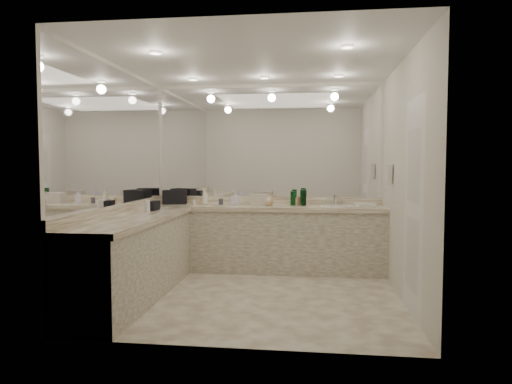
# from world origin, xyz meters

# --- Properties ---
(floor) EXTENTS (3.20, 3.20, 0.00)m
(floor) POSITION_xyz_m (0.00, 0.00, 0.00)
(floor) COLOR beige
(floor) RESTS_ON ground
(ceiling) EXTENTS (3.20, 3.20, 0.00)m
(ceiling) POSITION_xyz_m (0.00, 0.00, 2.60)
(ceiling) COLOR white
(ceiling) RESTS_ON floor
(wall_back) EXTENTS (3.20, 0.02, 2.60)m
(wall_back) POSITION_xyz_m (0.00, 1.50, 1.30)
(wall_back) COLOR silver
(wall_back) RESTS_ON floor
(wall_left) EXTENTS (0.02, 3.00, 2.60)m
(wall_left) POSITION_xyz_m (-1.60, 0.00, 1.30)
(wall_left) COLOR silver
(wall_left) RESTS_ON floor
(wall_right) EXTENTS (0.02, 3.00, 2.60)m
(wall_right) POSITION_xyz_m (1.60, 0.00, 1.30)
(wall_right) COLOR silver
(wall_right) RESTS_ON floor
(vanity_back_base) EXTENTS (3.20, 0.60, 0.84)m
(vanity_back_base) POSITION_xyz_m (0.00, 1.20, 0.42)
(vanity_back_base) COLOR beige
(vanity_back_base) RESTS_ON floor
(vanity_back_top) EXTENTS (3.20, 0.64, 0.06)m
(vanity_back_top) POSITION_xyz_m (0.00, 1.19, 0.87)
(vanity_back_top) COLOR white
(vanity_back_top) RESTS_ON vanity_back_base
(vanity_left_base) EXTENTS (0.60, 2.40, 0.84)m
(vanity_left_base) POSITION_xyz_m (-1.30, -0.30, 0.42)
(vanity_left_base) COLOR beige
(vanity_left_base) RESTS_ON floor
(vanity_left_top) EXTENTS (0.64, 2.42, 0.06)m
(vanity_left_top) POSITION_xyz_m (-1.29, -0.30, 0.87)
(vanity_left_top) COLOR white
(vanity_left_top) RESTS_ON vanity_left_base
(backsplash_back) EXTENTS (3.20, 0.04, 0.10)m
(backsplash_back) POSITION_xyz_m (0.00, 1.48, 0.95)
(backsplash_back) COLOR white
(backsplash_back) RESTS_ON vanity_back_top
(backsplash_left) EXTENTS (0.04, 3.00, 0.10)m
(backsplash_left) POSITION_xyz_m (-1.58, 0.00, 0.95)
(backsplash_left) COLOR white
(backsplash_left) RESTS_ON vanity_left_top
(mirror_back) EXTENTS (3.12, 0.01, 1.55)m
(mirror_back) POSITION_xyz_m (0.00, 1.49, 1.77)
(mirror_back) COLOR white
(mirror_back) RESTS_ON wall_back
(mirror_left) EXTENTS (0.01, 2.92, 1.55)m
(mirror_left) POSITION_xyz_m (-1.59, 0.00, 1.77)
(mirror_left) COLOR white
(mirror_left) RESTS_ON wall_left
(sink) EXTENTS (0.44, 0.44, 0.03)m
(sink) POSITION_xyz_m (0.95, 1.20, 0.90)
(sink) COLOR white
(sink) RESTS_ON vanity_back_top
(faucet) EXTENTS (0.24, 0.16, 0.14)m
(faucet) POSITION_xyz_m (0.95, 1.41, 0.97)
(faucet) COLOR silver
(faucet) RESTS_ON vanity_back_top
(wall_phone) EXTENTS (0.06, 0.10, 0.24)m
(wall_phone) POSITION_xyz_m (1.56, 0.70, 1.35)
(wall_phone) COLOR white
(wall_phone) RESTS_ON wall_right
(door) EXTENTS (0.02, 0.82, 2.10)m
(door) POSITION_xyz_m (1.59, -0.50, 1.05)
(door) COLOR white
(door) RESTS_ON wall_right
(black_toiletry_bag) EXTENTS (0.38, 0.28, 0.19)m
(black_toiletry_bag) POSITION_xyz_m (-1.31, 1.27, 1.00)
(black_toiletry_bag) COLOR black
(black_toiletry_bag) RESTS_ON vanity_back_top
(black_bag_spill) EXTENTS (0.11, 0.21, 0.11)m
(black_bag_spill) POSITION_xyz_m (-1.30, 0.35, 0.95)
(black_bag_spill) COLOR black
(black_bag_spill) RESTS_ON vanity_left_top
(cream_cosmetic_case) EXTENTS (0.29, 0.20, 0.16)m
(cream_cosmetic_case) POSITION_xyz_m (-0.09, 1.20, 0.98)
(cream_cosmetic_case) COLOR beige
(cream_cosmetic_case) RESTS_ON vanity_back_top
(hand_towel) EXTENTS (0.27, 0.21, 0.04)m
(hand_towel) POSITION_xyz_m (1.34, 1.19, 0.92)
(hand_towel) COLOR white
(hand_towel) RESTS_ON vanity_back_top
(lotion_left) EXTENTS (0.06, 0.06, 0.15)m
(lotion_left) POSITION_xyz_m (-1.30, 0.14, 0.97)
(lotion_left) COLOR white
(lotion_left) RESTS_ON vanity_left_top
(soap_bottle_a) EXTENTS (0.11, 0.11, 0.21)m
(soap_bottle_a) POSITION_xyz_m (-0.86, 1.20, 1.01)
(soap_bottle_a) COLOR white
(soap_bottle_a) RESTS_ON vanity_back_top
(soap_bottle_b) EXTENTS (0.11, 0.11, 0.19)m
(soap_bottle_b) POSITION_xyz_m (-0.43, 1.22, 1.00)
(soap_bottle_b) COLOR white
(soap_bottle_b) RESTS_ON vanity_back_top
(soap_bottle_c) EXTENTS (0.16, 0.16, 0.17)m
(soap_bottle_c) POSITION_xyz_m (0.03, 1.16, 0.98)
(soap_bottle_c) COLOR #DBB584
(soap_bottle_c) RESTS_ON vanity_back_top
(green_bottle_0) EXTENTS (0.07, 0.07, 0.18)m
(green_bottle_0) POSITION_xyz_m (0.51, 1.24, 0.99)
(green_bottle_0) COLOR #0A501D
(green_bottle_0) RESTS_ON vanity_back_top
(green_bottle_1) EXTENTS (0.07, 0.07, 0.21)m
(green_bottle_1) POSITION_xyz_m (0.50, 1.28, 1.01)
(green_bottle_1) COLOR #0A501D
(green_bottle_1) RESTS_ON vanity_back_top
(green_bottle_2) EXTENTS (0.07, 0.07, 0.19)m
(green_bottle_2) POSITION_xyz_m (0.37, 1.25, 1.00)
(green_bottle_2) COLOR #0A501D
(green_bottle_2) RESTS_ON vanity_back_top
(amenity_bottle_0) EXTENTS (0.06, 0.06, 0.08)m
(amenity_bottle_0) POSITION_xyz_m (-0.64, 1.25, 0.94)
(amenity_bottle_0) COLOR #3F3F4C
(amenity_bottle_0) RESTS_ON vanity_back_top
(amenity_bottle_1) EXTENTS (0.04, 0.04, 0.08)m
(amenity_bottle_1) POSITION_xyz_m (-1.00, 1.14, 0.94)
(amenity_bottle_1) COLOR white
(amenity_bottle_1) RESTS_ON vanity_back_top
(amenity_bottle_2) EXTENTS (0.04, 0.04, 0.12)m
(amenity_bottle_2) POSITION_xyz_m (-0.02, 1.13, 0.96)
(amenity_bottle_2) COLOR silver
(amenity_bottle_2) RESTS_ON vanity_back_top
(amenity_bottle_3) EXTENTS (0.05, 0.05, 0.07)m
(amenity_bottle_3) POSITION_xyz_m (-0.09, 1.26, 0.93)
(amenity_bottle_3) COLOR silver
(amenity_bottle_3) RESTS_ON vanity_back_top
(amenity_bottle_4) EXTENTS (0.06, 0.06, 0.11)m
(amenity_bottle_4) POSITION_xyz_m (0.44, 1.34, 0.95)
(amenity_bottle_4) COLOR #E57F66
(amenity_bottle_4) RESTS_ON vanity_back_top
(amenity_bottle_5) EXTENTS (0.07, 0.07, 0.08)m
(amenity_bottle_5) POSITION_xyz_m (0.05, 1.28, 0.94)
(amenity_bottle_5) COLOR #F2D84C
(amenity_bottle_5) RESTS_ON vanity_back_top
(amenity_bottle_6) EXTENTS (0.06, 0.06, 0.08)m
(amenity_bottle_6) POSITION_xyz_m (-0.97, 1.24, 0.94)
(amenity_bottle_6) COLOR #E0B28C
(amenity_bottle_6) RESTS_ON vanity_back_top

